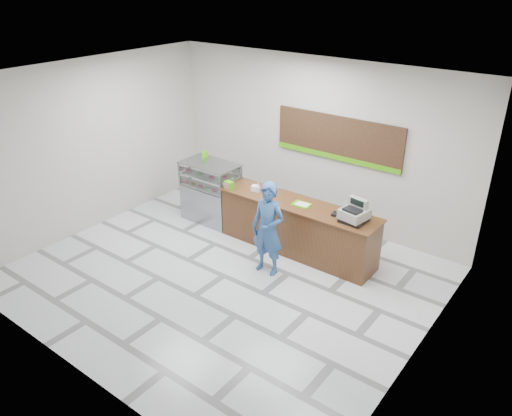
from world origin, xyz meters
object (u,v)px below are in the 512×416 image
Objects in this scene: display_case at (211,192)px; cash_register at (355,213)px; serving_tray at (302,204)px; sales_counter at (297,227)px; customer at (268,229)px.

display_case is 2.63× the size of cash_register.
display_case reaches higher than serving_tray.
serving_tray is (-1.09, 0.01, -0.14)m from cash_register.
cash_register reaches higher than serving_tray.
display_case reaches higher than sales_counter.
cash_register reaches higher than sales_counter.
customer is at bearing -101.58° from serving_tray.
cash_register is at bearing -4.92° from serving_tray.
sales_counter is 0.53m from serving_tray.
sales_counter is 6.44× the size of cash_register.
display_case is at bearing -179.99° from sales_counter.
display_case is 2.40m from customer.
display_case is at bearing 154.00° from customer.
cash_register is (1.18, -0.02, 0.66)m from sales_counter.
cash_register is at bearing -1.00° from sales_counter.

